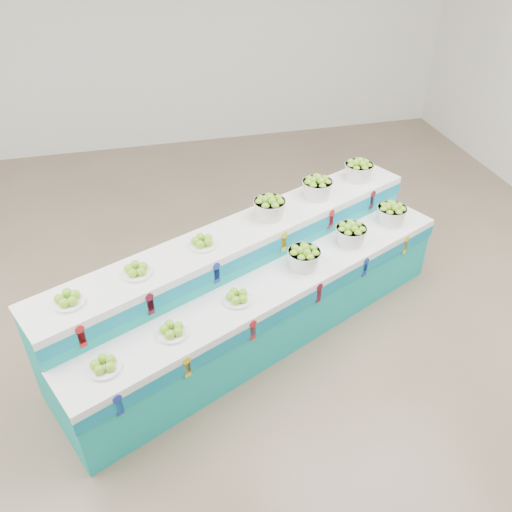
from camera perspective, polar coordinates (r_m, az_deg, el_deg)
The scene contains 15 objects.
ground at distance 5.00m, azimuth -7.07°, elevation -11.66°, with size 10.00×10.00×0.00m, color brown.
back_wall at distance 8.55m, azimuth -13.33°, elevation 23.87°, with size 10.00×10.00×0.00m, color silver.
display_stand at distance 4.99m, azimuth -0.00°, elevation -3.35°, with size 4.01×1.03×1.02m, color #14A8A2, non-canonical shape.
plate_lower_left at distance 4.08m, azimuth -16.11°, elevation -11.17°, with size 0.25×0.25×0.10m, color white.
plate_lower_mid at distance 4.23m, azimuth -9.06°, elevation -7.86°, with size 0.25×0.25×0.10m, color white.
plate_lower_right at distance 4.48m, azimuth -2.01°, elevation -4.37°, with size 0.25×0.25×0.10m, color white.
basket_lower_left at distance 4.83m, azimuth 5.20°, elevation -0.13°, with size 0.30×0.30×0.23m, color silver, non-canonical shape.
basket_lower_mid at distance 5.22m, azimuth 10.19°, elevation 2.38°, with size 0.30×0.30×0.23m, color silver, non-canonical shape.
basket_lower_right at distance 5.63m, azimuth 14.40°, elevation 4.48°, with size 0.30×0.30×0.23m, color silver, non-canonical shape.
plate_upper_left at distance 4.24m, azimuth -19.64°, elevation -4.33°, with size 0.25×0.25×0.10m, color white.
plate_upper_mid at distance 4.39m, azimuth -12.79°, elevation -1.41°, with size 0.25×0.25×0.10m, color white.
plate_upper_right at distance 4.63m, azimuth -5.80°, elevation 1.60°, with size 0.25×0.25×0.10m, color white.
basket_upper_left at distance 4.98m, azimuth 1.47°, elevation 5.30°, with size 0.30×0.30×0.23m, color silver, non-canonical shape.
basket_upper_mid at distance 5.35m, azimuth 6.62°, elevation 7.39°, with size 0.30×0.30×0.23m, color silver, non-canonical shape.
basket_upper_right at distance 5.75m, azimuth 11.01°, elevation 9.11°, with size 0.30×0.30×0.23m, color silver, non-canonical shape.
Camera 1 is at (-0.22, -3.38, 3.67)m, focal length 37.12 mm.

